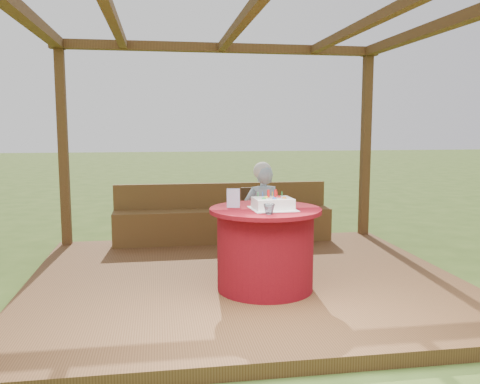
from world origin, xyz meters
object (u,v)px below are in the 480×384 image
table (265,248)px  elderly_woman (262,213)px  bench (223,222)px  birthday_cake (273,203)px  drinking_glass (269,209)px  chair (259,221)px  gift_bag (233,198)px

table → elderly_woman: 0.92m
bench → birthday_cake: bearing=-85.0°
drinking_glass → bench: bearing=92.3°
table → birthday_cake: birthday_cake is taller
chair → elderly_woman: bearing=-90.8°
gift_bag → birthday_cake: bearing=-18.0°
bench → chair: 1.14m
elderly_woman → drinking_glass: 1.27m
bench → chair: bearing=-74.8°
birthday_cake → drinking_glass: 0.28m
bench → drinking_glass: 2.57m
table → chair: 1.09m
bench → drinking_glass: size_ratio=29.50×
elderly_woman → birthday_cake: (-0.10, -0.96, 0.25)m
bench → gift_bag: gift_bag is taller
chair → elderly_woman: (-0.00, -0.20, 0.13)m
chair → gift_bag: bearing=-115.0°
birthday_cake → gift_bag: size_ratio=2.41×
table → gift_bag: (-0.30, 0.11, 0.49)m
bench → table: table is taller
bench → gift_bag: 2.15m
birthday_cake → drinking_glass: bearing=-109.3°
elderly_woman → gift_bag: size_ratio=6.64×
table → birthday_cake: (0.06, -0.07, 0.45)m
table → birthday_cake: size_ratio=2.50×
bench → chair: (0.29, -1.08, 0.21)m
table → drinking_glass: bearing=-96.4°
table → elderly_woman: bearing=80.2°
chair → bench: bearing=105.2°
birthday_cake → gift_bag: bearing=152.4°
elderly_woman → drinking_glass: (-0.19, -1.23, 0.25)m
table → gift_bag: gift_bag is taller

